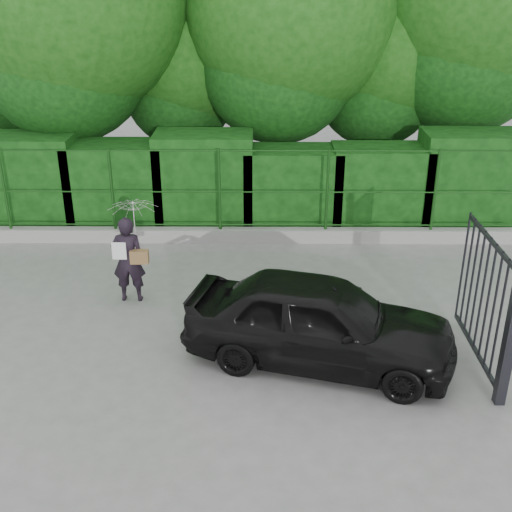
{
  "coord_description": "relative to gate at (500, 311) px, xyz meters",
  "views": [
    {
      "loc": [
        1.27,
        -8.52,
        5.55
      ],
      "look_at": [
        1.2,
        1.3,
        1.1
      ],
      "focal_mm": 45.0,
      "sensor_mm": 36.0,
      "label": 1
    }
  ],
  "objects": [
    {
      "name": "fence",
      "position": [
        -4.38,
        5.22,
        0.01
      ],
      "size": [
        14.13,
        0.06,
        1.8
      ],
      "color": "#133D10",
      "rests_on": "kerb"
    },
    {
      "name": "car",
      "position": [
        -2.43,
        0.57,
        -0.5
      ],
      "size": [
        4.34,
        2.65,
        1.38
      ],
      "primitive_type": "imported",
      "rotation": [
        0.0,
        0.0,
        1.3
      ],
      "color": "black",
      "rests_on": "ground"
    },
    {
      "name": "trees",
      "position": [
        -3.46,
        8.46,
        3.43
      ],
      "size": [
        17.1,
        6.15,
        8.08
      ],
      "color": "black",
      "rests_on": "ground"
    },
    {
      "name": "hedge",
      "position": [
        -4.65,
        6.22,
        -0.16
      ],
      "size": [
        14.2,
        1.2,
        2.22
      ],
      "color": "black",
      "rests_on": "ground"
    },
    {
      "name": "gate",
      "position": [
        0.0,
        0.0,
        0.0
      ],
      "size": [
        0.22,
        2.33,
        2.36
      ],
      "color": "black",
      "rests_on": "ground"
    },
    {
      "name": "woman",
      "position": [
        -5.58,
        2.55,
        0.04
      ],
      "size": [
        0.87,
        0.87,
        1.89
      ],
      "color": "black",
      "rests_on": "ground"
    },
    {
      "name": "ground",
      "position": [
        -4.6,
        0.72,
        -1.19
      ],
      "size": [
        80.0,
        80.0,
        0.0
      ],
      "primitive_type": "plane",
      "color": "gray"
    },
    {
      "name": "kerb",
      "position": [
        -4.6,
        5.22,
        -1.04
      ],
      "size": [
        14.0,
        0.25,
        0.3
      ],
      "primitive_type": "cube",
      "color": "#9E9E99",
      "rests_on": "ground"
    }
  ]
}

